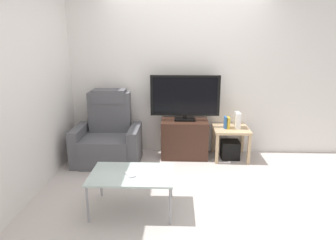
% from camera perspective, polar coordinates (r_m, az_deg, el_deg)
% --- Properties ---
extents(ground_plane, '(6.40, 6.40, 0.00)m').
position_cam_1_polar(ground_plane, '(4.10, 3.63, -11.39)').
color(ground_plane, '#BCB2AD').
extents(wall_back, '(6.40, 0.06, 2.60)m').
position_cam_1_polar(wall_back, '(4.82, 3.50, 8.85)').
color(wall_back, silver).
rests_on(wall_back, ground).
extents(wall_side, '(0.06, 4.48, 2.60)m').
position_cam_1_polar(wall_side, '(4.09, -23.55, 6.48)').
color(wall_side, silver).
rests_on(wall_side, ground).
extents(tv_stand, '(0.73, 0.44, 0.60)m').
position_cam_1_polar(tv_stand, '(4.77, 3.15, -3.56)').
color(tv_stand, '#3D2319').
rests_on(tv_stand, ground).
extents(television, '(1.07, 0.20, 0.70)m').
position_cam_1_polar(television, '(4.61, 3.27, 4.42)').
color(television, black).
rests_on(television, tv_stand).
extents(recliner_armchair, '(0.98, 0.78, 1.08)m').
position_cam_1_polar(recliner_armchair, '(4.67, -11.34, -3.32)').
color(recliner_armchair, '#515156').
rests_on(recliner_armchair, ground).
extents(side_table, '(0.54, 0.54, 0.50)m').
position_cam_1_polar(side_table, '(4.77, 11.90, -2.41)').
color(side_table, tan).
rests_on(side_table, ground).
extents(subwoofer_box, '(0.28, 0.28, 0.28)m').
position_cam_1_polar(subwoofer_box, '(4.86, 11.72, -5.51)').
color(subwoofer_box, black).
rests_on(subwoofer_box, ground).
extents(book_leftmost, '(0.03, 0.10, 0.19)m').
position_cam_1_polar(book_leftmost, '(4.69, 10.85, -0.45)').
color(book_leftmost, '#3366B2').
rests_on(book_leftmost, side_table).
extents(book_middle, '(0.04, 0.14, 0.18)m').
position_cam_1_polar(book_middle, '(4.69, 11.38, -0.50)').
color(book_middle, gold).
rests_on(book_middle, side_table).
extents(game_console, '(0.07, 0.20, 0.24)m').
position_cam_1_polar(game_console, '(4.74, 13.08, -0.04)').
color(game_console, white).
rests_on(game_console, side_table).
extents(coffee_table, '(0.90, 0.60, 0.43)m').
position_cam_1_polar(coffee_table, '(3.31, -6.87, -10.48)').
color(coffee_table, '#B2C6C1').
rests_on(coffee_table, ground).
extents(cell_phone, '(0.14, 0.16, 0.01)m').
position_cam_1_polar(cell_phone, '(3.26, -7.25, -10.27)').
color(cell_phone, '#B7B7BC').
rests_on(cell_phone, coffee_table).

